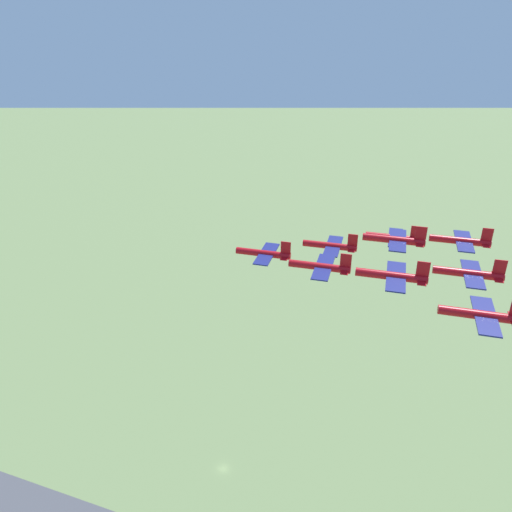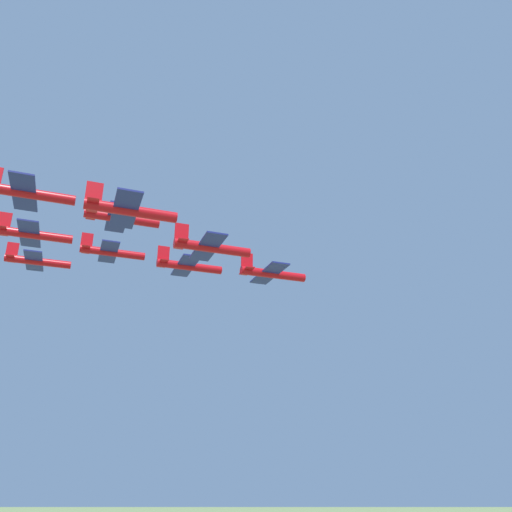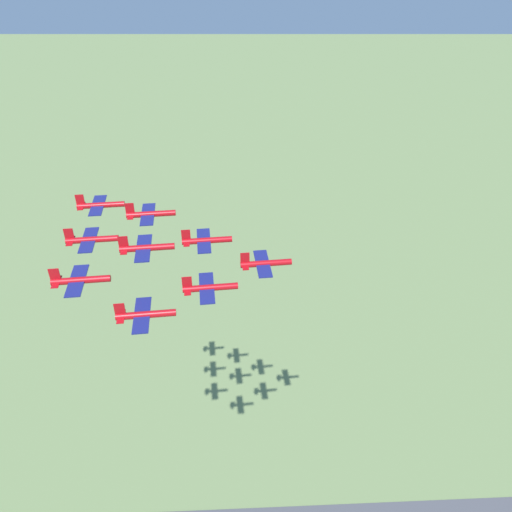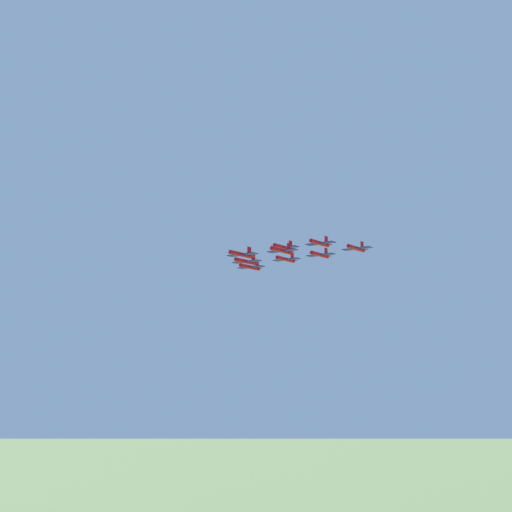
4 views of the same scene
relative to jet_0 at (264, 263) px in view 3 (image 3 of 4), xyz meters
name	(u,v)px [view 3 (image 3 of 4)]	position (x,y,z in m)	size (l,w,h in m)	color
jet_0	(264,263)	(0.00, 0.00, 0.00)	(9.96, 10.15, 3.60)	#B20C14
jet_1	(205,240)	(-0.54, 13.77, 2.17)	(9.96, 10.15, 3.60)	#B20C14
jet_2	(208,288)	(-12.29, 6.22, 0.00)	(9.96, 10.15, 3.60)	#B20C14
jet_3	(149,214)	(-1.08, 27.53, 5.60)	(9.96, 10.15, 3.60)	#B20C14
jet_4	(145,248)	(-12.83, 19.98, 5.65)	(9.96, 10.15, 3.60)	#B20C14
jet_5	(144,315)	(-24.59, 12.43, 0.25)	(9.96, 10.15, 3.60)	#B20C14
jet_6	(99,205)	(-1.62, 41.30, 4.89)	(9.96, 10.15, 3.60)	#B20C14
jet_7	(90,240)	(-13.37, 33.75, 4.14)	(9.96, 10.15, 3.60)	#B20C14
jet_8	(79,280)	(-25.13, 26.20, 3.87)	(9.96, 10.15, 3.60)	#B20C14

